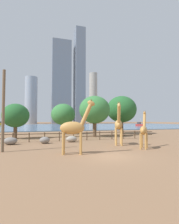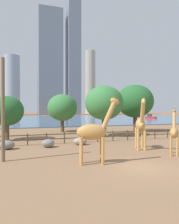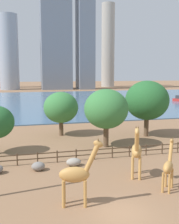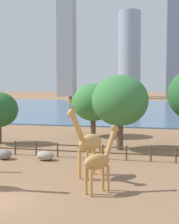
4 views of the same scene
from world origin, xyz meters
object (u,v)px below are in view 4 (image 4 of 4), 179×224
Objects in this scene: giraffe_young at (99,161)px; tree_center_broad at (120,101)px; giraffe_tall at (89,143)px; tree_left_large at (93,102)px; boulder_near_fence at (4,154)px; boat_sailboat at (71,100)px; boulder_small at (45,156)px.

tree_center_broad is at bearing 43.31° from giraffe_young.
giraffe_tall reaches higher than giraffe_young.
giraffe_young is (1.40, -3.15, -0.52)m from giraffe_tall.
tree_left_large is 9.25m from tree_center_broad.
tree_center_broad is at bearing 36.53° from boulder_near_fence.
giraffe_tall is 0.69× the size of tree_center_broad.
boulder_near_fence is at bearing -143.47° from tree_center_broad.
boat_sailboat is (-25.64, 76.71, -3.35)m from tree_left_large.
tree_center_broad reaches higher than tree_left_large.
boulder_small is (-6.32, 7.67, -1.53)m from giraffe_young.
tree_left_large reaches higher than boat_sailboat.
tree_center_broad is (5.52, 6.32, 4.50)m from boulder_small.
boat_sailboat is (-30.18, 84.75, -3.99)m from tree_center_broad.
giraffe_tall is 1.01× the size of boat_sailboat.
tree_center_broad is (0.61, 10.84, 2.45)m from giraffe_tall.
tree_left_large is at bearing -1.06° from boat_sailboat.
tree_left_large is (4.60, 14.81, 3.85)m from boulder_near_fence.
tree_center_broad is (-0.79, 13.99, 2.97)m from giraffe_young.
tree_left_large is at bearing 119.50° from tree_center_broad.
boulder_small is at bearing -131.15° from tree_center_broad.
giraffe_tall is at bearing -93.22° from tree_center_broad.
tree_left_large is at bearing 53.70° from giraffe_young.
tree_center_broad is at bearing -60.50° from tree_left_large.
boat_sailboat reaches higher than boulder_near_fence.
boat_sailboat is (-30.98, 98.74, -1.02)m from giraffe_young.
boat_sailboat is (-29.57, 95.59, -1.54)m from giraffe_tall.
giraffe_tall is 0.78× the size of tree_left_large.
tree_center_broad is at bearing 48.85° from boulder_small.
giraffe_tall is 3.49m from giraffe_young.
tree_center_broad is (9.14, 6.77, 4.49)m from boulder_near_fence.
giraffe_tall is at bearing -2.35° from boat_sailboat.
boulder_near_fence is 0.26× the size of boat_sailboat.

